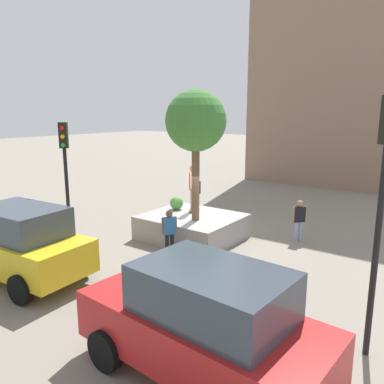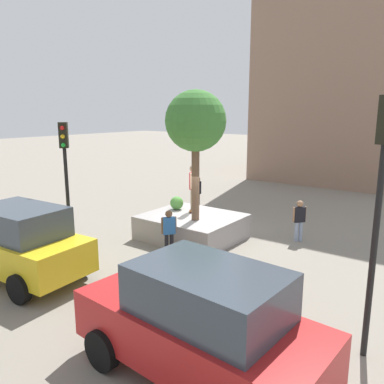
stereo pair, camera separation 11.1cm
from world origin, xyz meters
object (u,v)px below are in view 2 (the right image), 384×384
at_px(traffic_light_median, 381,188).
at_px(skateboard, 193,210).
at_px(plaza_tree, 196,122).
at_px(bystander_watching, 169,229).
at_px(skateboarder, 193,184).
at_px(taxi_cab, 18,242).
at_px(sedan_parked, 200,323).
at_px(pedestrian_crossing, 299,218).
at_px(planter_ledge, 192,227).
at_px(traffic_light_corner, 65,164).
at_px(passerby_with_bag, 198,191).

bearing_deg(traffic_light_median, skateboard, -30.23).
xyz_separation_m(plaza_tree, bystander_watching, (0.04, 1.44, -3.48)).
relative_size(skateboarder, taxi_cab, 0.37).
height_order(plaza_tree, sedan_parked, plaza_tree).
xyz_separation_m(skateboarder, taxi_cab, (1.56, 6.35, -0.90)).
xyz_separation_m(pedestrian_crossing, bystander_watching, (2.96, 3.94, -0.00)).
xyz_separation_m(skateboard, sedan_parked, (-5.15, 6.79, 0.14)).
xyz_separation_m(skateboarder, pedestrian_crossing, (-3.74, -1.54, -1.09)).
xyz_separation_m(taxi_cab, pedestrian_crossing, (-5.29, -7.89, -0.19)).
bearing_deg(pedestrian_crossing, plaza_tree, 40.50).
distance_m(skateboarder, traffic_light_median, 8.65).
bearing_deg(traffic_light_median, planter_ledge, -28.11).
height_order(skateboard, pedestrian_crossing, pedestrian_crossing).
bearing_deg(traffic_light_corner, sedan_parked, 159.77).
distance_m(traffic_light_corner, pedestrian_crossing, 8.54).
xyz_separation_m(traffic_light_corner, passerby_with_bag, (-0.45, -7.03, -2.04)).
height_order(taxi_cab, traffic_light_corner, traffic_light_corner).
distance_m(skateboarder, pedestrian_crossing, 4.18).
bearing_deg(skateboard, traffic_light_corner, 58.99).
xyz_separation_m(skateboard, taxi_cab, (1.56, 6.35, 0.13)).
distance_m(pedestrian_crossing, passerby_with_bag, 5.89).
distance_m(sedan_parked, bystander_watching, 6.20).
bearing_deg(passerby_with_bag, traffic_light_corner, 86.35).
relative_size(taxi_cab, passerby_with_bag, 2.82).
distance_m(planter_ledge, plaza_tree, 3.97).
relative_size(plaza_tree, pedestrian_crossing, 2.96).
bearing_deg(traffic_light_median, passerby_with_bag, -38.15).
height_order(skateboarder, sedan_parked, skateboarder).
distance_m(planter_ledge, sedan_parked, 7.90).
xyz_separation_m(traffic_light_median, bystander_watching, (6.60, -1.90, -2.50)).
relative_size(sedan_parked, pedestrian_crossing, 3.08).
bearing_deg(skateboarder, planter_ledge, 122.93).
xyz_separation_m(plaza_tree, passerby_with_bag, (2.77, -3.99, -3.41)).
distance_m(taxi_cab, traffic_light_corner, 3.15).
xyz_separation_m(skateboarder, passerby_with_bag, (1.96, -3.03, -1.02)).
bearing_deg(bystander_watching, planter_ledge, -77.35).
relative_size(skateboard, traffic_light_median, 0.16).
bearing_deg(passerby_with_bag, traffic_light_median, 141.85).
bearing_deg(plaza_tree, passerby_with_bag, -55.25).
bearing_deg(bystander_watching, traffic_light_median, 163.98).
distance_m(plaza_tree, traffic_light_median, 7.43).
bearing_deg(planter_ledge, traffic_light_corner, 51.35).
relative_size(taxi_cab, traffic_light_median, 0.94).
bearing_deg(sedan_parked, passerby_with_bag, -54.09).
distance_m(skateboard, traffic_light_median, 8.88).
bearing_deg(traffic_light_corner, skateboarder, -121.01).
height_order(planter_ledge, skateboard, skateboard).
bearing_deg(planter_ledge, skateboard, -57.07).
bearing_deg(skateboard, bystander_watching, 107.81).
bearing_deg(bystander_watching, taxi_cab, 59.47).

